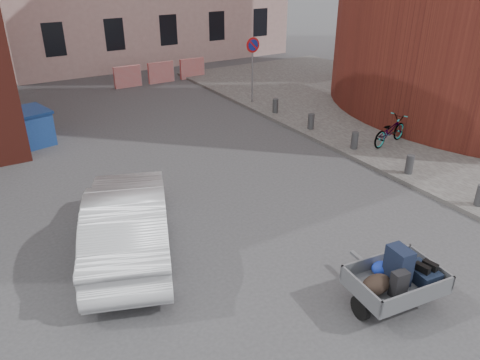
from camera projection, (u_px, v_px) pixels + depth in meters
ground at (255, 263)px, 9.70m from camera, size 120.00×120.00×0.00m
sidewalk at (422, 124)px, 17.41m from camera, size 9.00×24.00×0.12m
no_parking_sign at (253, 57)px, 18.90m from camera, size 0.60×0.09×2.65m
bollards at (355, 140)px, 14.94m from camera, size 0.22×9.02×0.55m
barriers at (161, 72)px, 22.97m from camera, size 4.70×0.18×1.00m
trailer at (396, 279)px, 8.25m from camera, size 1.71×1.88×1.20m
dumpster at (5, 133)px, 15.00m from camera, size 3.05×2.03×1.17m
silver_car at (128, 220)px, 9.78m from camera, size 3.07×4.85×1.51m
bicycle at (390, 131)px, 15.23m from camera, size 1.81×0.94×0.91m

